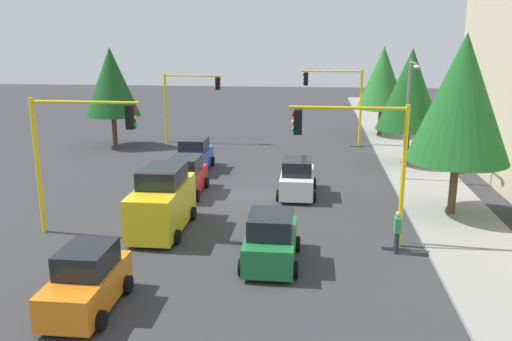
# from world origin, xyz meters

# --- Properties ---
(ground_plane) EXTENTS (120.00, 120.00, 0.00)m
(ground_plane) POSITION_xyz_m (0.00, 0.00, 0.00)
(ground_plane) COLOR #353538
(sidewalk_kerb) EXTENTS (80.00, 4.00, 0.15)m
(sidewalk_kerb) POSITION_xyz_m (-5.00, 10.50, 0.07)
(sidewalk_kerb) COLOR gray
(sidewalk_kerb) RESTS_ON ground
(lane_arrow_near) EXTENTS (2.40, 1.10, 1.10)m
(lane_arrow_near) POSITION_xyz_m (11.51, -3.00, 0.01)
(lane_arrow_near) COLOR silver
(lane_arrow_near) RESTS_ON ground
(traffic_signal_far_left) EXTENTS (0.36, 4.59, 5.75)m
(traffic_signal_far_left) POSITION_xyz_m (-14.00, 5.71, 4.06)
(traffic_signal_far_left) COLOR yellow
(traffic_signal_far_left) RESTS_ON ground
(traffic_signal_far_right) EXTENTS (0.36, 4.59, 5.34)m
(traffic_signal_far_right) POSITION_xyz_m (-14.00, -5.64, 3.79)
(traffic_signal_far_right) COLOR yellow
(traffic_signal_far_right) RESTS_ON ground
(traffic_signal_near_right) EXTENTS (0.36, 4.59, 5.79)m
(traffic_signal_near_right) POSITION_xyz_m (6.00, -5.71, 4.09)
(traffic_signal_near_right) COLOR yellow
(traffic_signal_near_right) RESTS_ON ground
(traffic_signal_near_left) EXTENTS (0.36, 4.59, 5.71)m
(traffic_signal_near_left) POSITION_xyz_m (6.00, 5.70, 4.04)
(traffic_signal_near_left) COLOR yellow
(traffic_signal_near_left) RESTS_ON ground
(street_lamp_curbside) EXTENTS (2.15, 0.28, 7.00)m
(street_lamp_curbside) POSITION_xyz_m (-3.61, 9.20, 4.35)
(street_lamp_curbside) COLOR slate
(street_lamp_curbside) RESTS_ON ground
(tree_roadside_mid) EXTENTS (4.10, 4.10, 7.48)m
(tree_roadside_mid) POSITION_xyz_m (-8.00, 10.00, 4.91)
(tree_roadside_mid) COLOR brown
(tree_roadside_mid) RESTS_ON ground
(tree_opposite_side) EXTENTS (4.04, 4.04, 7.37)m
(tree_opposite_side) POSITION_xyz_m (-12.00, -11.00, 4.84)
(tree_opposite_side) COLOR brown
(tree_opposite_side) RESTS_ON ground
(tree_roadside_far) EXTENTS (4.03, 4.03, 7.35)m
(tree_roadside_far) POSITION_xyz_m (-18.00, 9.50, 4.82)
(tree_roadside_far) COLOR brown
(tree_roadside_far) RESTS_ON ground
(tree_roadside_near) EXTENTS (4.58, 4.58, 8.39)m
(tree_roadside_near) POSITION_xyz_m (2.00, 10.50, 5.52)
(tree_roadside_near) COLOR brown
(tree_roadside_near) RESTS_ON ground
(delivery_van_yellow) EXTENTS (4.80, 2.22, 2.77)m
(delivery_van_yellow) POSITION_xyz_m (5.23, -2.44, 1.28)
(delivery_van_yellow) COLOR yellow
(delivery_van_yellow) RESTS_ON ground
(car_red) EXTENTS (3.99, 2.05, 1.98)m
(car_red) POSITION_xyz_m (-0.25, -2.76, 0.90)
(car_red) COLOR red
(car_red) RESTS_ON ground
(car_green) EXTENTS (3.82, 2.11, 1.98)m
(car_green) POSITION_xyz_m (8.20, 2.51, 0.90)
(car_green) COLOR #1E7238
(car_green) RESTS_ON ground
(car_white) EXTENTS (3.95, 2.02, 1.98)m
(car_white) POSITION_xyz_m (-0.64, 3.20, 0.90)
(car_white) COLOR white
(car_white) RESTS_ON ground
(car_orange) EXTENTS (3.70, 1.98, 1.98)m
(car_orange) POSITION_xyz_m (12.19, -2.88, 0.90)
(car_orange) COLOR orange
(car_orange) RESTS_ON ground
(car_blue) EXTENTS (3.94, 2.10, 1.98)m
(car_blue) POSITION_xyz_m (-5.32, -3.39, 0.90)
(car_blue) COLOR blue
(car_blue) RESTS_ON ground
(pedestrian_crossing) EXTENTS (0.40, 0.24, 1.70)m
(pedestrian_crossing) POSITION_xyz_m (6.72, 7.30, 0.91)
(pedestrian_crossing) COLOR #262638
(pedestrian_crossing) RESTS_ON ground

